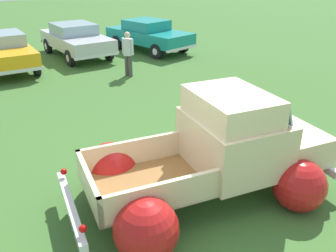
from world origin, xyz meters
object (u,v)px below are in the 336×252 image
(show_car_3, at_px, (148,34))
(spectator_0, at_px, (128,51))
(vintage_pickup_truck, at_px, (219,157))
(show_car_2, at_px, (76,39))
(show_car_1, at_px, (4,50))

(show_car_3, bearing_deg, spectator_0, -52.88)
(vintage_pickup_truck, height_order, show_car_2, vintage_pickup_truck)
(show_car_1, height_order, show_car_3, same)
(show_car_2, bearing_deg, vintage_pickup_truck, -9.36)
(show_car_1, relative_size, show_car_3, 0.92)
(show_car_1, distance_m, show_car_2, 3.21)
(vintage_pickup_truck, xyz_separation_m, show_car_1, (-1.34, 10.95, 0.02))
(show_car_2, xyz_separation_m, spectator_0, (0.43, -4.07, 0.14))
(show_car_3, xyz_separation_m, spectator_0, (-2.81, -3.20, 0.14))
(spectator_0, bearing_deg, show_car_3, -151.22)
(vintage_pickup_truck, bearing_deg, show_car_2, 91.52)
(show_car_1, height_order, spectator_0, spectator_0)
(show_car_3, bearing_deg, vintage_pickup_truck, -36.76)
(show_car_1, height_order, show_car_2, same)
(vintage_pickup_truck, height_order, spectator_0, vintage_pickup_truck)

